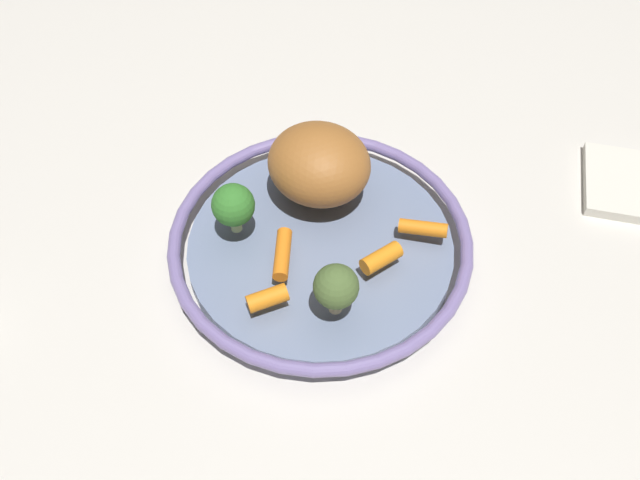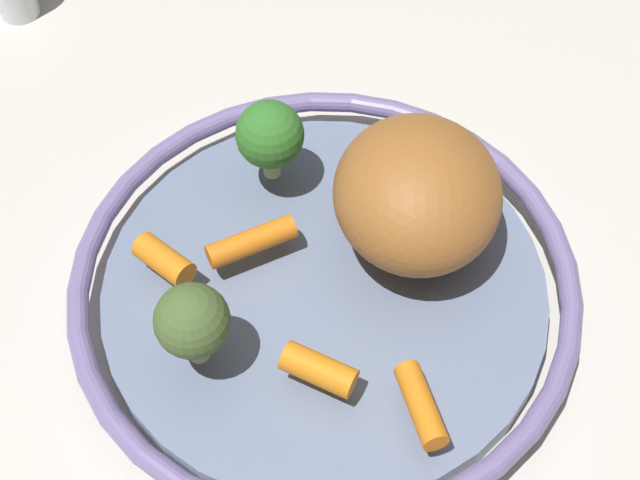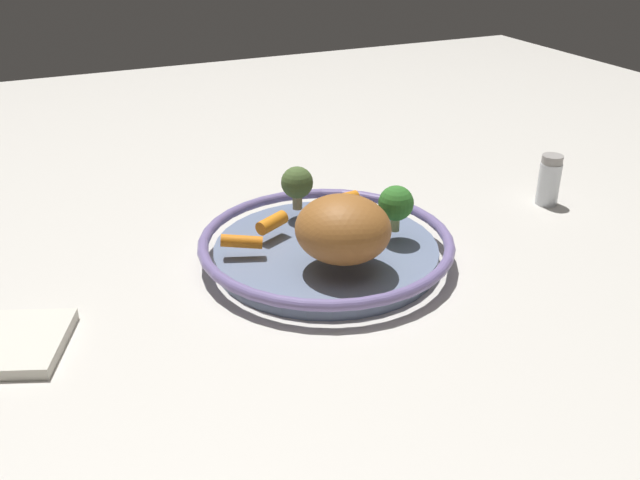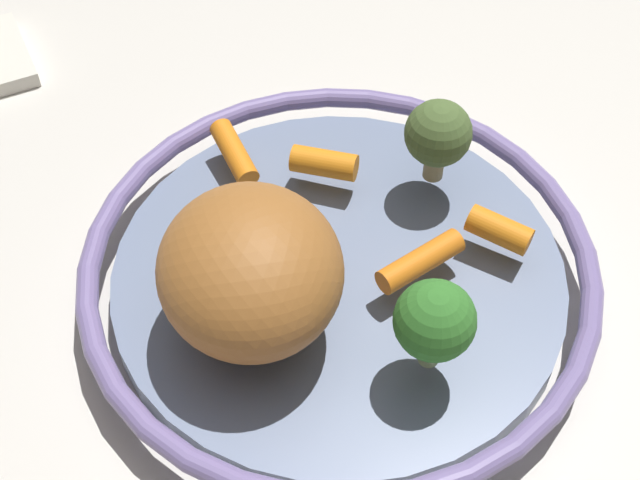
% 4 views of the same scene
% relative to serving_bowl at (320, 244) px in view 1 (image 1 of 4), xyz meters
% --- Properties ---
extents(ground_plane, '(2.58, 2.58, 0.00)m').
position_rel_serving_bowl_xyz_m(ground_plane, '(0.00, 0.00, -0.02)').
color(ground_plane, beige).
extents(serving_bowl, '(0.35, 0.35, 0.04)m').
position_rel_serving_bowl_xyz_m(serving_bowl, '(0.00, 0.00, 0.00)').
color(serving_bowl, slate).
rests_on(serving_bowl, ground_plane).
extents(roast_chicken_piece, '(0.16, 0.17, 0.09)m').
position_rel_serving_bowl_xyz_m(roast_chicken_piece, '(0.07, -0.01, 0.06)').
color(roast_chicken_piece, '#9F612B').
rests_on(roast_chicken_piece, serving_bowl).
extents(baby_carrot_left, '(0.04, 0.05, 0.02)m').
position_rel_serving_bowl_xyz_m(baby_carrot_left, '(-0.05, -0.06, 0.03)').
color(baby_carrot_left, orange).
rests_on(baby_carrot_left, serving_bowl).
extents(baby_carrot_right, '(0.03, 0.05, 0.02)m').
position_rel_serving_bowl_xyz_m(baby_carrot_right, '(-0.08, 0.07, 0.03)').
color(baby_carrot_right, orange).
rests_on(baby_carrot_right, serving_bowl).
extents(baby_carrot_center, '(0.07, 0.03, 0.02)m').
position_rel_serving_bowl_xyz_m(baby_carrot_center, '(-0.03, 0.05, 0.03)').
color(baby_carrot_center, orange).
rests_on(baby_carrot_center, serving_bowl).
extents(baby_carrot_back, '(0.04, 0.06, 0.02)m').
position_rel_serving_bowl_xyz_m(baby_carrot_back, '(-0.02, -0.12, 0.03)').
color(baby_carrot_back, orange).
rests_on(baby_carrot_back, serving_bowl).
extents(broccoli_floret_small, '(0.05, 0.05, 0.07)m').
position_rel_serving_bowl_xyz_m(broccoli_floret_small, '(0.02, 0.09, 0.06)').
color(broccoli_floret_small, '#97A966').
rests_on(broccoli_floret_small, serving_bowl).
extents(broccoli_floret_large, '(0.05, 0.05, 0.07)m').
position_rel_serving_bowl_xyz_m(broccoli_floret_large, '(-0.10, -0.00, 0.06)').
color(broccoli_floret_large, tan).
rests_on(broccoli_floret_large, serving_bowl).
extents(dish_towel, '(0.15, 0.14, 0.01)m').
position_rel_serving_bowl_xyz_m(dish_towel, '(0.05, -0.40, -0.01)').
color(dish_towel, silver).
rests_on(dish_towel, ground_plane).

